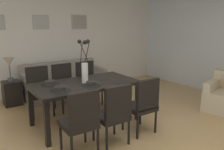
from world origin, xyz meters
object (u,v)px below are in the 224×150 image
object	(u,v)px
dining_chair_mid_right	(88,81)
bowl_near_right	(50,82)
centerpiece_vase	(85,66)
table_lamp	(9,64)
dining_chair_mid_left	(143,103)
dining_chair_far_left	(114,112)
side_table	(12,93)
dining_chair_near_left	(81,119)
dining_chair_near_right	(39,88)
framed_picture_right	(79,22)
bowl_near_left	(60,88)
sofa	(65,84)
bowl_far_left	(91,83)
dining_chair_far_right	(65,84)
dining_table	(85,87)
framed_picture_center	(41,22)

from	to	relation	value
dining_chair_mid_right	bowl_near_right	world-z (taller)	dining_chair_mid_right
dining_chair_mid_right	centerpiece_vase	distance (m)	1.12
table_lamp	dining_chair_mid_left	bearing A→B (deg)	-60.79
dining_chair_far_left	side_table	bearing A→B (deg)	108.01
dining_chair_near_left	centerpiece_vase	distance (m)	1.15
dining_chair_near_right	bowl_near_right	distance (m)	0.72
framed_picture_right	bowl_near_left	bearing A→B (deg)	-122.90
dining_chair_near_right	sofa	distance (m)	1.21
bowl_far_left	table_lamp	xyz separation A→B (m)	(-0.88, 1.93, 0.11)
dining_chair_far_right	sofa	bearing A→B (deg)	67.82
dining_chair_near_right	bowl_near_left	bearing A→B (deg)	-90.15
dining_chair_far_left	dining_chair_mid_right	bearing A→B (deg)	73.12
dining_table	framed_picture_right	size ratio (longest dim) A/B	4.19
sofa	dining_chair_mid_left	bearing A→B (deg)	-84.68
bowl_near_left	table_lamp	distance (m)	1.96
dining_chair_far_left	dining_chair_mid_right	world-z (taller)	same
dining_chair_near_left	dining_chair_mid_left	size ratio (longest dim) A/B	1.00
bowl_near_left	bowl_far_left	distance (m)	0.54
dining_chair_mid_left	bowl_near_left	size ratio (longest dim) A/B	5.41
dining_chair_mid_left	framed_picture_right	bearing A→B (deg)	81.61
table_lamp	framed_picture_right	size ratio (longest dim) A/B	1.19
dining_chair_mid_left	framed_picture_center	distance (m)	3.33
dining_chair_far_left	framed_picture_right	world-z (taller)	framed_picture_right
dining_chair_near_left	dining_table	bearing A→B (deg)	58.71
sofa	framed_picture_right	xyz separation A→B (m)	(0.69, 0.48, 1.47)
centerpiece_vase	side_table	distance (m)	2.07
dining_chair_near_left	dining_chair_mid_right	size ratio (longest dim) A/B	1.00
dining_chair_mid_right	centerpiece_vase	world-z (taller)	centerpiece_vase
dining_chair_far_right	sofa	xyz separation A→B (m)	(0.33, 0.82, -0.23)
dining_table	dining_chair_near_right	size ratio (longest dim) A/B	1.96
framed_picture_center	dining_chair_mid_right	bearing A→B (deg)	-68.79
dining_chair_near_left	centerpiece_vase	xyz separation A→B (m)	(0.54, 0.88, 0.51)
dining_chair_mid_right	bowl_near_left	xyz separation A→B (m)	(-1.05, -1.08, 0.27)
dining_chair_near_right	framed_picture_right	distance (m)	2.37
bowl_near_left	sofa	xyz separation A→B (m)	(0.86, 1.91, -0.50)
dining_chair_near_right	dining_chair_far_left	xyz separation A→B (m)	(0.51, -1.80, 0.00)
sofa	bowl_near_right	bearing A→B (deg)	-120.16
dining_chair_near_right	dining_chair_mid_right	distance (m)	1.05
dining_chair_mid_right	framed_picture_center	bearing A→B (deg)	111.21
dining_chair_far_left	centerpiece_vase	bearing A→B (deg)	88.21
centerpiece_vase	dining_chair_near_left	bearing A→B (deg)	-121.30
dining_chair_near_right	bowl_near_right	bearing A→B (deg)	-90.25
side_table	dining_chair_far_right	bearing A→B (deg)	-43.76
dining_chair_mid_left	centerpiece_vase	bearing A→B (deg)	122.80
dining_chair_far_right	framed_picture_right	bearing A→B (deg)	51.84
dining_chair_mid_left	dining_chair_mid_right	bearing A→B (deg)	91.62
dining_chair_far_right	dining_table	bearing A→B (deg)	-89.19
dining_table	dining_chair_far_right	world-z (taller)	dining_chair_far_right
sofa	framed_picture_center	xyz separation A→B (m)	(-0.32, 0.48, 1.47)
dining_chair_mid_right	bowl_near_left	distance (m)	1.53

